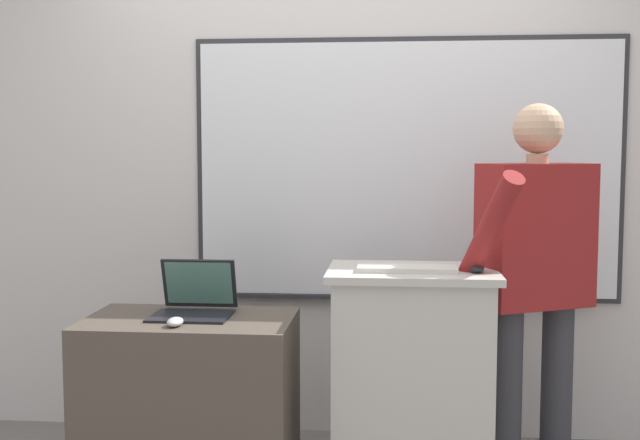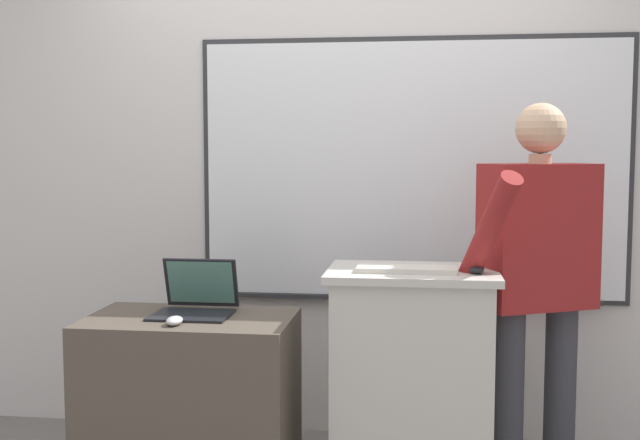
{
  "view_description": "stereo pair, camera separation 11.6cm",
  "coord_description": "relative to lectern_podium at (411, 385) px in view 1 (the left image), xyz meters",
  "views": [
    {
      "loc": [
        0.32,
        -2.64,
        1.44
      ],
      "look_at": [
        0.02,
        0.54,
        1.15
      ],
      "focal_mm": 45.0,
      "sensor_mm": 36.0,
      "label": 1
    },
    {
      "loc": [
        0.43,
        -2.63,
        1.44
      ],
      "look_at": [
        0.02,
        0.54,
        1.15
      ],
      "focal_mm": 45.0,
      "sensor_mm": 36.0,
      "label": 2
    }
  ],
  "objects": [
    {
      "name": "laptop",
      "position": [
        -0.89,
        0.0,
        0.34
      ],
      "size": [
        0.32,
        0.31,
        0.22
      ],
      "color": "black",
      "rests_on": "side_desk"
    },
    {
      "name": "computer_mouse_by_laptop",
      "position": [
        -0.9,
        -0.24,
        0.29
      ],
      "size": [
        0.06,
        0.1,
        0.03
      ],
      "color": "#BCBCC1",
      "rests_on": "side_desk"
    },
    {
      "name": "computer_mouse_by_keyboard",
      "position": [
        0.24,
        -0.07,
        0.49
      ],
      "size": [
        0.06,
        0.1,
        0.03
      ],
      "color": "black",
      "rests_on": "lectern_podium"
    },
    {
      "name": "side_desk",
      "position": [
        -0.89,
        -0.09,
        -0.1
      ],
      "size": [
        0.83,
        0.52,
        0.76
      ],
      "color": "#4C4238",
      "rests_on": "ground_plane"
    },
    {
      "name": "person_presenter",
      "position": [
        0.5,
        0.14,
        0.46
      ],
      "size": [
        0.62,
        0.68,
        1.62
      ],
      "rotation": [
        0.0,
        0.0,
        0.44
      ],
      "color": "#333338",
      "rests_on": "ground_plane"
    },
    {
      "name": "back_wall",
      "position": [
        -0.37,
        0.81,
        0.82
      ],
      "size": [
        6.4,
        0.17,
        2.6
      ],
      "color": "silver",
      "rests_on": "ground_plane"
    },
    {
      "name": "wireless_keyboard",
      "position": [
        -0.02,
        -0.06,
        0.48
      ],
      "size": [
        0.39,
        0.14,
        0.02
      ],
      "color": "beige",
      "rests_on": "lectern_podium"
    },
    {
      "name": "lectern_podium",
      "position": [
        0.0,
        0.0,
        0.0
      ],
      "size": [
        0.68,
        0.48,
        0.95
      ],
      "color": "#BCB7AD",
      "rests_on": "ground_plane"
    }
  ]
}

